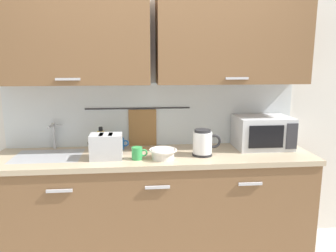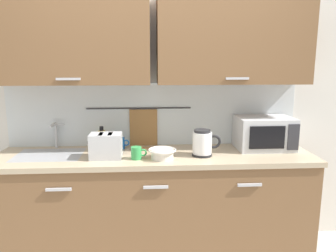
{
  "view_description": "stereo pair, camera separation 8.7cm",
  "coord_description": "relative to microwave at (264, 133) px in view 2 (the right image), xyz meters",
  "views": [
    {
      "loc": [
        -0.14,
        -2.24,
        1.63
      ],
      "look_at": [
        0.11,
        0.33,
        1.12
      ],
      "focal_mm": 35.09,
      "sensor_mm": 36.0,
      "label": 1
    },
    {
      "loc": [
        -0.05,
        -2.24,
        1.63
      ],
      "look_at": [
        0.11,
        0.33,
        1.12
      ],
      "focal_mm": 35.09,
      "sensor_mm": 36.0,
      "label": 2
    }
  ],
  "objects": [
    {
      "name": "wooden_spoon",
      "position": [
        -0.9,
        0.03,
        -0.13
      ],
      "size": [
        0.27,
        0.1,
        0.01
      ],
      "color": "#9E7042",
      "rests_on": "counter_unit"
    },
    {
      "name": "microwave",
      "position": [
        0.0,
        0.0,
        0.0
      ],
      "size": [
        0.46,
        0.35,
        0.27
      ],
      "color": "silver",
      "rests_on": "counter_unit"
    },
    {
      "name": "mug_by_kettle",
      "position": [
        -1.07,
        -0.24,
        -0.09
      ],
      "size": [
        0.12,
        0.08,
        0.09
      ],
      "color": "green",
      "rests_on": "counter_unit"
    },
    {
      "name": "electric_kettle",
      "position": [
        -0.55,
        -0.18,
        -0.03
      ],
      "size": [
        0.23,
        0.16,
        0.21
      ],
      "color": "black",
      "rests_on": "counter_unit"
    },
    {
      "name": "dish_soap_bottle",
      "position": [
        -1.37,
        0.06,
        -0.05
      ],
      "size": [
        0.06,
        0.06,
        0.2
      ],
      "color": "yellow",
      "rests_on": "counter_unit"
    },
    {
      "name": "mug_near_sink",
      "position": [
        -1.21,
        0.07,
        -0.09
      ],
      "size": [
        0.12,
        0.08,
        0.09
      ],
      "color": "blue",
      "rests_on": "counter_unit"
    },
    {
      "name": "counter_unit",
      "position": [
        -0.94,
        -0.11,
        -0.58
      ],
      "size": [
        2.53,
        0.64,
        0.9
      ],
      "color": "brown",
      "rests_on": "ground"
    },
    {
      "name": "back_wall_assembly",
      "position": [
        -0.93,
        0.12,
        0.49
      ],
      "size": [
        3.7,
        0.41,
        2.5
      ],
      "color": "silver",
      "rests_on": "ground"
    },
    {
      "name": "toaster",
      "position": [
        -1.3,
        -0.2,
        -0.04
      ],
      "size": [
        0.26,
        0.17,
        0.19
      ],
      "color": "#B7BABF",
      "rests_on": "counter_unit"
    },
    {
      "name": "sink_faucet",
      "position": [
        -1.76,
        0.12,
        0.01
      ],
      "size": [
        0.09,
        0.17,
        0.22
      ],
      "color": "#B2B5BA",
      "rests_on": "counter_unit"
    },
    {
      "name": "mixing_bowl",
      "position": [
        -0.87,
        -0.25,
        -0.09
      ],
      "size": [
        0.21,
        0.21,
        0.08
      ],
      "color": "silver",
      "rests_on": "counter_unit"
    }
  ]
}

